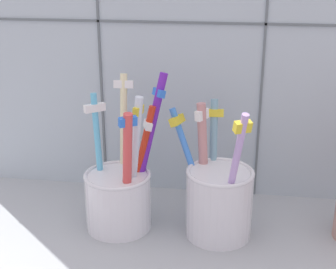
{
  "coord_description": "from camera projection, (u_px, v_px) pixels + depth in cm",
  "views": [
    {
      "loc": [
        7.35,
        -51.25,
        33.93
      ],
      "look_at": [
        0.0,
        0.11,
        14.4
      ],
      "focal_mm": 52.14,
      "sensor_mm": 36.0,
      "label": 1
    }
  ],
  "objects": [
    {
      "name": "tile_wall_back",
      "position": [
        181.0,
        45.0,
        0.64
      ],
      "size": [
        64.0,
        2.2,
        45.0
      ],
      "color": "#B2C1CC",
      "rests_on": "ground"
    },
    {
      "name": "counter_slab",
      "position": [
        168.0,
        236.0,
        0.6
      ],
      "size": [
        64.0,
        22.0,
        2.0
      ],
      "primitive_type": "cube",
      "color": "#9EA3A8",
      "rests_on": "ground"
    },
    {
      "name": "toothbrush_cup_right",
      "position": [
        218.0,
        197.0,
        0.57
      ],
      "size": [
        10.39,
        10.8,
        16.84
      ],
      "color": "silver",
      "rests_on": "counter_slab"
    },
    {
      "name": "toothbrush_cup_left",
      "position": [
        120.0,
        192.0,
        0.59
      ],
      "size": [
        9.91,
        10.34,
        18.83
      ],
      "color": "white",
      "rests_on": "counter_slab"
    }
  ]
}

